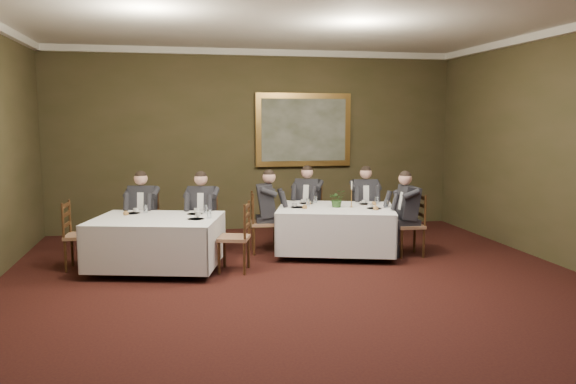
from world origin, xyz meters
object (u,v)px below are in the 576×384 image
object	(u,v)px
table_main	(336,226)
chair_main_backright	(364,226)
candlestick	(351,197)
diner_main_backleft	(308,213)
chair_sec_endright	(235,252)
diner_sec_backright	(203,224)
painting	(303,130)
chair_sec_endleft	(81,250)
chair_main_endright	(409,238)
table_second	(157,239)
diner_sec_backleft	(144,223)
chair_main_endleft	(264,235)
chair_sec_backleft	(144,237)
diner_main_backright	(364,213)
centerpiece	(337,198)
diner_main_endright	(409,224)
chair_sec_backright	(203,238)
chair_main_backleft	(308,225)
diner_main_endleft	(264,221)

from	to	relation	value
table_main	chair_main_backright	distance (m)	1.09
chair_main_backright	candlestick	bearing A→B (deg)	67.36
diner_main_backleft	chair_sec_endright	world-z (taller)	diner_main_backleft
diner_sec_backright	painting	bearing A→B (deg)	-121.24
painting	chair_sec_endleft	bearing A→B (deg)	-147.57
chair_main_backright	diner_sec_backright	distance (m)	2.90
table_main	chair_sec_endright	bearing A→B (deg)	-157.19
chair_main_endright	candlestick	distance (m)	1.12
table_second	diner_sec_backleft	bearing A→B (deg)	103.09
chair_main_backright	chair_main_endleft	distance (m)	1.92
chair_sec_backleft	table_main	bearing A→B (deg)	-177.94
diner_sec_backleft	diner_main_backright	bearing A→B (deg)	-164.24
painting	centerpiece	bearing A→B (deg)	-89.41
chair_main_backright	diner_main_endright	world-z (taller)	diner_main_endright
chair_main_backright	diner_main_endright	distance (m)	1.18
diner_main_backright	chair_sec_backright	size ratio (longest dim) A/B	1.35
diner_main_backleft	chair_sec_endleft	distance (m)	3.88
chair_main_backleft	diner_main_endleft	distance (m)	1.18
table_main	diner_main_backright	world-z (taller)	diner_main_backright
diner_main_endright	diner_main_backleft	bearing A→B (deg)	46.24
table_main	diner_sec_backleft	distance (m)	3.09
table_second	candlestick	world-z (taller)	candlestick
diner_main_endright	diner_main_backright	bearing A→B (deg)	21.00
diner_main_backleft	chair_main_endleft	distance (m)	1.18
painting	chair_sec_endright	bearing A→B (deg)	-119.24
chair_sec_endleft	candlestick	size ratio (longest dim) A/B	2.33
chair_sec_backleft	candlestick	distance (m)	3.40
chair_main_endright	chair_sec_backright	distance (m)	3.30
diner_sec_backleft	chair_sec_endright	size ratio (longest dim) A/B	1.35
chair_main_endleft	chair_sec_backleft	world-z (taller)	same
chair_main_endright	chair_sec_endright	size ratio (longest dim) A/B	1.00
diner_main_endleft	diner_sec_backright	size ratio (longest dim) A/B	1.00
chair_main_backleft	chair_sec_endleft	bearing A→B (deg)	47.96
diner_main_backleft	chair_sec_backright	distance (m)	2.04
table_second	diner_main_endleft	xyz separation A→B (m)	(1.69, 0.76, 0.06)
chair_sec_endleft	chair_sec_backright	bearing A→B (deg)	109.00
diner_main_backleft	diner_main_endleft	size ratio (longest dim) A/B	1.00
diner_main_backright	diner_main_endleft	size ratio (longest dim) A/B	1.00
chair_main_endleft	chair_sec_endleft	xyz separation A→B (m)	(-2.77, -0.48, 0.00)
diner_main_backleft	chair_main_backright	distance (m)	1.02
table_second	diner_main_endleft	world-z (taller)	diner_main_endleft
table_second	centerpiece	xyz separation A→B (m)	(2.83, 0.44, 0.46)
diner_main_backright	chair_sec_backleft	distance (m)	3.79
chair_main_endleft	table_second	bearing A→B (deg)	-60.28
table_second	chair_sec_endright	size ratio (longest dim) A/B	2.07
diner_main_backright	painting	world-z (taller)	painting
table_main	diner_main_backleft	bearing A→B (deg)	101.19
diner_main_endleft	chair_sec_backleft	world-z (taller)	diner_main_endleft
table_main	chair_sec_backright	world-z (taller)	chair_sec_backright
chair_sec_endright	candlestick	world-z (taller)	candlestick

